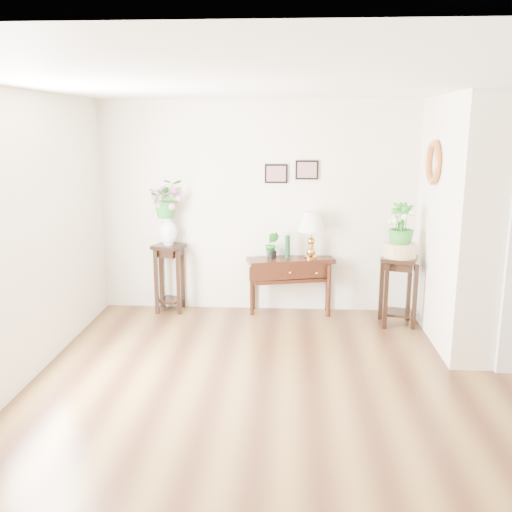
# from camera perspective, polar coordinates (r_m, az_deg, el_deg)

# --- Properties ---
(floor) EXTENTS (6.00, 5.50, 0.02)m
(floor) POSITION_cam_1_polar(r_m,az_deg,el_deg) (5.39, 8.31, -14.38)
(floor) COLOR brown
(floor) RESTS_ON ground
(ceiling) EXTENTS (6.00, 5.50, 0.02)m
(ceiling) POSITION_cam_1_polar(r_m,az_deg,el_deg) (4.81, 9.43, 16.83)
(ceiling) COLOR white
(ceiling) RESTS_ON ground
(wall_back) EXTENTS (6.00, 0.02, 2.80)m
(wall_back) POSITION_cam_1_polar(r_m,az_deg,el_deg) (7.61, 6.92, 4.79)
(wall_back) COLOR silver
(wall_back) RESTS_ON ground
(wall_front) EXTENTS (6.00, 0.02, 2.80)m
(wall_front) POSITION_cam_1_polar(r_m,az_deg,el_deg) (2.33, 15.28, -14.45)
(wall_front) COLOR silver
(wall_front) RESTS_ON ground
(wall_left) EXTENTS (0.02, 5.50, 2.80)m
(wall_left) POSITION_cam_1_polar(r_m,az_deg,el_deg) (5.50, -24.04, 0.69)
(wall_left) COLOR silver
(wall_left) RESTS_ON ground
(art_print_left) EXTENTS (0.30, 0.02, 0.25)m
(art_print_left) POSITION_cam_1_polar(r_m,az_deg,el_deg) (7.53, 2.03, 8.23)
(art_print_left) COLOR black
(art_print_left) RESTS_ON wall_back
(art_print_right) EXTENTS (0.30, 0.02, 0.25)m
(art_print_right) POSITION_cam_1_polar(r_m,az_deg,el_deg) (7.53, 5.11, 8.57)
(art_print_right) COLOR black
(art_print_right) RESTS_ON wall_back
(wall_ornament) EXTENTS (0.07, 0.51, 0.51)m
(wall_ornament) POSITION_cam_1_polar(r_m,az_deg,el_deg) (6.88, 17.31, 8.91)
(wall_ornament) COLOR #CB702B
(wall_ornament) RESTS_ON partition
(console_table) EXTENTS (1.19, 0.64, 0.75)m
(console_table) POSITION_cam_1_polar(r_m,az_deg,el_deg) (7.63, 3.44, -2.97)
(console_table) COLOR black
(console_table) RESTS_ON floor
(table_lamp) EXTENTS (0.40, 0.40, 0.63)m
(table_lamp) POSITION_cam_1_polar(r_m,az_deg,el_deg) (7.47, 5.56, 2.38)
(table_lamp) COLOR #BE883C
(table_lamp) RESTS_ON console_table
(green_vase) EXTENTS (0.08, 0.08, 0.31)m
(green_vase) POSITION_cam_1_polar(r_m,az_deg,el_deg) (7.50, 3.17, 1.06)
(green_vase) COLOR #123D26
(green_vase) RESTS_ON console_table
(potted_plant) EXTENTS (0.20, 0.18, 0.33)m
(potted_plant) POSITION_cam_1_polar(r_m,az_deg,el_deg) (7.50, 1.60, 1.05)
(potted_plant) COLOR #278229
(potted_plant) RESTS_ON console_table
(plant_stand_a) EXTENTS (0.45, 0.45, 0.92)m
(plant_stand_a) POSITION_cam_1_polar(r_m,az_deg,el_deg) (7.77, -8.63, -2.18)
(plant_stand_a) COLOR black
(plant_stand_a) RESTS_ON floor
(porcelain_vase) EXTENTS (0.28, 0.28, 0.41)m
(porcelain_vase) POSITION_cam_1_polar(r_m,az_deg,el_deg) (7.63, -8.80, 2.79)
(porcelain_vase) COLOR white
(porcelain_vase) RESTS_ON plant_stand_a
(lily_arrangement) EXTENTS (0.55, 0.51, 0.51)m
(lily_arrangement) POSITION_cam_1_polar(r_m,az_deg,el_deg) (7.57, -8.91, 6.00)
(lily_arrangement) COLOR #278229
(lily_arrangement) RESTS_ON porcelain_vase
(plant_stand_b) EXTENTS (0.51, 0.51, 0.87)m
(plant_stand_b) POSITION_cam_1_polar(r_m,az_deg,el_deg) (7.38, 13.98, -3.40)
(plant_stand_b) COLOR black
(plant_stand_b) RESTS_ON floor
(ceramic_bowl) EXTENTS (0.48, 0.48, 0.18)m
(ceramic_bowl) POSITION_cam_1_polar(r_m,az_deg,el_deg) (7.26, 14.20, 0.53)
(ceramic_bowl) COLOR beige
(ceramic_bowl) RESTS_ON plant_stand_b
(narcissus) EXTENTS (0.32, 0.32, 0.56)m
(narcissus) POSITION_cam_1_polar(r_m,az_deg,el_deg) (7.20, 14.34, 3.00)
(narcissus) COLOR #278229
(narcissus) RESTS_ON ceramic_bowl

